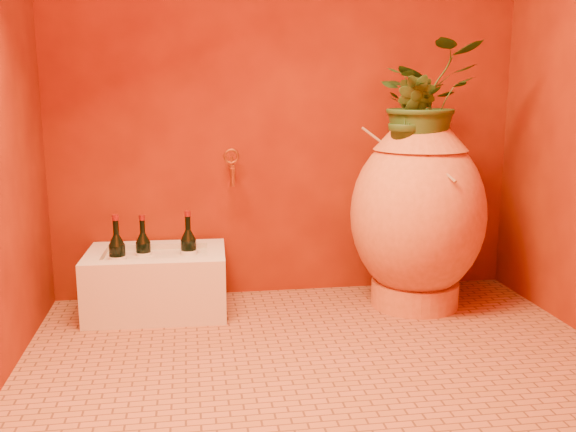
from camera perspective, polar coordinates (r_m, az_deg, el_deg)
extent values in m
plane|color=brown|center=(2.71, 3.20, -13.03)|extent=(2.50, 2.50, 0.00)
cube|color=#5B1305|center=(3.45, -0.11, 13.57)|extent=(2.50, 0.02, 2.50)
cylinder|color=#CB7239|center=(3.44, 11.17, -6.72)|extent=(0.57, 0.57, 0.13)
ellipsoid|color=#CB7239|center=(3.33, 11.45, 0.12)|extent=(0.87, 0.87, 0.86)
cone|color=#CB7239|center=(3.28, 11.72, 6.92)|extent=(0.60, 0.60, 0.13)
torus|color=#CB7239|center=(3.27, 11.77, 8.22)|extent=(0.37, 0.37, 0.05)
cylinder|color=olive|center=(3.21, 10.60, 4.72)|extent=(0.40, 0.32, 0.33)
cylinder|color=olive|center=(3.17, 12.08, 5.24)|extent=(0.16, 0.43, 0.21)
cylinder|color=olive|center=(3.25, 13.83, 5.65)|extent=(0.09, 0.34, 0.27)
cube|color=beige|center=(3.31, -11.56, -5.98)|extent=(0.70, 0.49, 0.29)
cube|color=beige|center=(3.45, -11.53, -2.54)|extent=(0.69, 0.11, 0.03)
cube|color=beige|center=(3.09, -11.82, -4.21)|extent=(0.69, 0.11, 0.03)
cube|color=beige|center=(3.30, -16.84, -3.46)|extent=(0.10, 0.29, 0.03)
cube|color=beige|center=(3.27, -6.44, -3.17)|extent=(0.10, 0.29, 0.03)
cylinder|color=black|center=(3.30, -8.80, -3.69)|extent=(0.08, 0.08, 0.19)
cone|color=black|center=(3.27, -8.86, -1.67)|extent=(0.08, 0.08, 0.05)
cylinder|color=black|center=(3.25, -8.90, -0.60)|extent=(0.03, 0.03, 0.07)
cylinder|color=maroon|center=(3.24, -8.92, 0.20)|extent=(0.03, 0.03, 0.03)
cylinder|color=silver|center=(3.30, -8.80, -3.69)|extent=(0.08, 0.08, 0.08)
cylinder|color=black|center=(3.32, -12.69, -3.79)|extent=(0.07, 0.07, 0.18)
cone|color=black|center=(3.30, -12.78, -1.90)|extent=(0.07, 0.07, 0.05)
cylinder|color=black|center=(3.28, -12.82, -0.90)|extent=(0.03, 0.03, 0.07)
cylinder|color=maroon|center=(3.27, -12.86, -0.15)|extent=(0.03, 0.03, 0.02)
cylinder|color=silver|center=(3.32, -12.69, -3.79)|extent=(0.08, 0.08, 0.08)
cylinder|color=black|center=(3.25, -14.89, -4.15)|extent=(0.08, 0.08, 0.19)
cone|color=black|center=(3.22, -15.00, -2.07)|extent=(0.08, 0.08, 0.05)
cylinder|color=black|center=(3.20, -15.05, -0.97)|extent=(0.03, 0.03, 0.07)
cylinder|color=maroon|center=(3.19, -15.10, -0.14)|extent=(0.03, 0.03, 0.03)
cylinder|color=silver|center=(3.25, -14.89, -4.15)|extent=(0.08, 0.08, 0.08)
cylinder|color=#9B6023|center=(3.36, -5.04, 4.36)|extent=(0.03, 0.16, 0.03)
cylinder|color=#9B6023|center=(3.29, -4.93, 3.43)|extent=(0.02, 0.02, 0.09)
torus|color=#9B6023|center=(3.36, -5.06, 5.31)|extent=(0.08, 0.01, 0.08)
cylinder|color=#9B6023|center=(3.36, -5.05, 4.84)|extent=(0.01, 0.01, 0.06)
imported|color=#254819|center=(3.27, 11.98, 10.09)|extent=(0.57, 0.51, 0.56)
imported|color=#254819|center=(3.18, 10.90, 8.52)|extent=(0.29, 0.28, 0.41)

